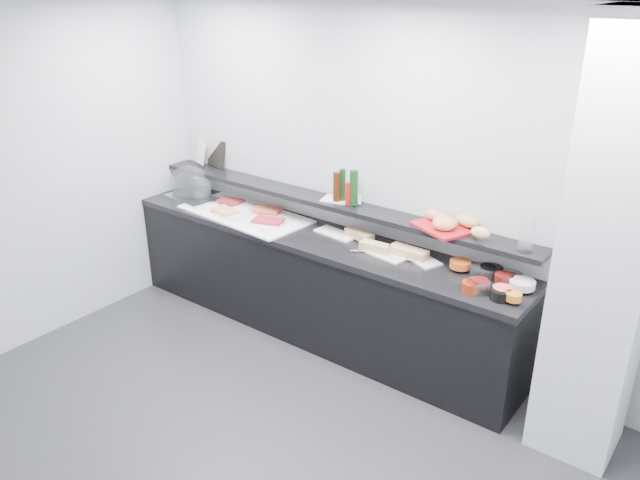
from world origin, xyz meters
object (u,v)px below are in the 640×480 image
Objects in this scene: sandwich_plate_mid at (385,255)px; condiment_tray at (339,200)px; bread_tray at (441,228)px; carafe at (527,230)px; framed_print at (217,153)px; cloche_base at (193,198)px.

sandwich_plate_mid is 1.12× the size of condiment_tray.
carafe reaches higher than bread_tray.
framed_print is (-2.08, 0.31, 0.37)m from sandwich_plate_mid.
cloche_base is 1.87× the size of framed_print.
bread_tray is at bearing -19.06° from condiment_tray.
framed_print reaches higher than condiment_tray.
condiment_tray reaches higher than cloche_base.
cloche_base is at bearing 173.79° from condiment_tray.
carafe is at bearing -18.42° from condiment_tray.
bread_tray is at bearing 9.51° from framed_print.
cloche_base reaches higher than sandwich_plate_mid.
carafe is (0.62, -0.02, 0.14)m from bread_tray.
condiment_tray is 1.57m from carafe.
sandwich_plate_mid is at bearing -130.81° from bread_tray.
cloche_base is 1.62× the size of carafe.
carafe reaches higher than condiment_tray.
condiment_tray is (-0.59, 0.23, 0.25)m from sandwich_plate_mid.
carafe is (3.05, -0.16, 0.02)m from framed_print.
framed_print reaches higher than bread_tray.
condiment_tray is 0.94m from bread_tray.
carafe reaches higher than cloche_base.
cloche_base is at bearing -152.56° from bread_tray.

